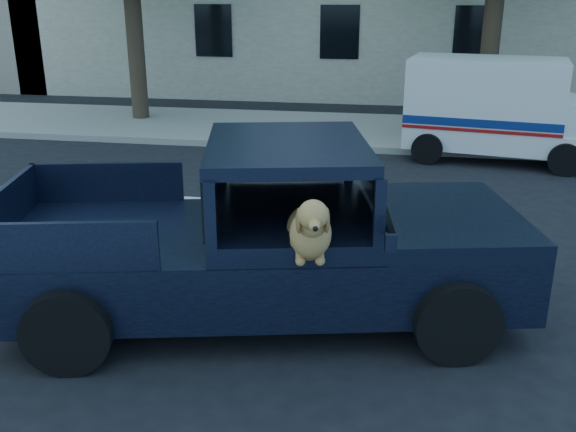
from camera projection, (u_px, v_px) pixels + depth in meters
The scene contains 5 objects.
ground at pixel (150, 285), 8.00m from camera, with size 120.00×120.00×0.00m, color black.
far_sidewalk at pixel (282, 128), 16.51m from camera, with size 60.00×4.00×0.15m, color gray.
lane_stripes at pixel (337, 207), 10.83m from camera, with size 21.60×0.14×0.01m, color silver, non-canonical shape.
pickup_truck at pixel (255, 259), 7.08m from camera, with size 5.89×3.41×1.99m.
mail_truck at pixel (496, 116), 13.54m from camera, with size 4.10×2.51×2.12m.
Camera 1 is at (2.96, -6.84, 3.51)m, focal length 40.00 mm.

